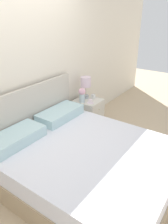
# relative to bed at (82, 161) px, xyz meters

# --- Properties ---
(ground_plane) EXTENTS (12.00, 12.00, 0.00)m
(ground_plane) POSITION_rel_bed_xyz_m (0.00, 0.96, -0.28)
(ground_plane) COLOR #CCB28E
(wall_back) EXTENTS (8.00, 0.06, 2.60)m
(wall_back) POSITION_rel_bed_xyz_m (0.00, 1.03, 1.02)
(wall_back) COLOR silver
(wall_back) RESTS_ON ground_plane
(bed) EXTENTS (1.79, 2.08, 1.07)m
(bed) POSITION_rel_bed_xyz_m (0.00, 0.00, 0.00)
(bed) COLOR tan
(bed) RESTS_ON ground_plane
(nightstand) EXTENTS (0.41, 0.47, 0.55)m
(nightstand) POSITION_rel_bed_xyz_m (1.19, 0.72, -0.00)
(nightstand) COLOR silver
(nightstand) RESTS_ON ground_plane
(table_lamp) EXTENTS (0.18, 0.18, 0.40)m
(table_lamp) POSITION_rel_bed_xyz_m (1.25, 0.81, 0.55)
(table_lamp) COLOR #A8B2BC
(table_lamp) RESTS_ON nightstand
(flower_vase) EXTENTS (0.12, 0.12, 0.26)m
(flower_vase) POSITION_rel_bed_xyz_m (1.06, 0.76, 0.42)
(flower_vase) COLOR silver
(flower_vase) RESTS_ON nightstand
(teacup) EXTENTS (0.11, 0.11, 0.07)m
(teacup) POSITION_rel_bed_xyz_m (1.10, 0.61, 0.30)
(teacup) COLOR white
(teacup) RESTS_ON nightstand
(alarm_clock) EXTENTS (0.06, 0.06, 0.07)m
(alarm_clock) POSITION_rel_bed_xyz_m (1.31, 0.69, 0.31)
(alarm_clock) COLOR white
(alarm_clock) RESTS_ON nightstand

